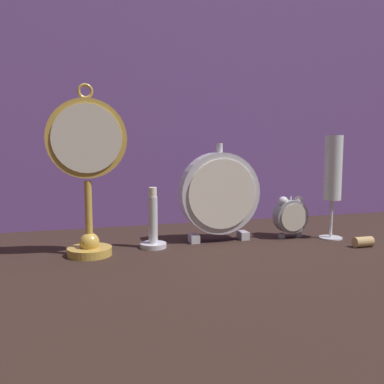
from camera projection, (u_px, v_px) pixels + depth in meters
name	position (u px, v px, depth m)	size (l,w,h in m)	color
ground_plane	(203.00, 253.00, 0.87)	(4.00, 4.00, 0.00)	black
fabric_backdrop_drape	(166.00, 81.00, 1.13)	(1.61, 0.01, 0.77)	#6B478E
pocket_watch_on_stand	(87.00, 170.00, 0.83)	(0.15, 0.09, 0.33)	gold
alarm_clock_twin_bell	(291.00, 215.00, 0.99)	(0.08, 0.03, 0.10)	gray
mantel_clock_silver	(219.00, 194.00, 0.96)	(0.18, 0.04, 0.22)	silver
champagne_flute	(333.00, 175.00, 0.98)	(0.05, 0.05, 0.24)	silver
brass_candlestick	(153.00, 229.00, 0.90)	(0.06, 0.06, 0.13)	silver
wine_cork	(363.00, 242.00, 0.91)	(0.02, 0.02, 0.04)	tan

